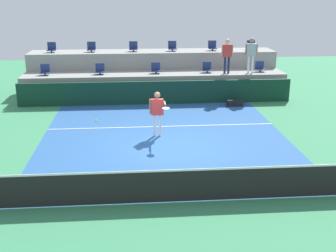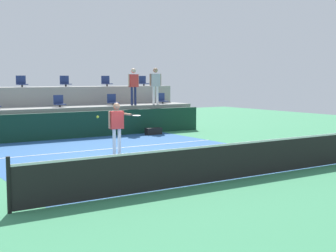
{
  "view_description": "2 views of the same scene",
  "coord_description": "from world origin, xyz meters",
  "px_view_note": "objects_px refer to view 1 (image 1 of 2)",
  "views": [
    {
      "loc": [
        -1.12,
        -13.9,
        5.26
      ],
      "look_at": [
        -0.03,
        -0.93,
        1.09
      ],
      "focal_mm": 45.84,
      "sensor_mm": 36.0,
      "label": 1
    },
    {
      "loc": [
        -7.58,
        -13.0,
        2.51
      ],
      "look_at": [
        0.4,
        -0.85,
        1.07
      ],
      "focal_mm": 51.93,
      "sensor_mm": 36.0,
      "label": 2
    }
  ],
  "objects_px": {
    "equipment_bag": "(235,103)",
    "stadium_chair_upper_right": "(212,46)",
    "stadium_chair_lower_far_left": "(45,71)",
    "stadium_chair_lower_center": "(156,69)",
    "stadium_chair_lower_far_right": "(260,67)",
    "stadium_chair_upper_far_left": "(52,48)",
    "stadium_chair_upper_mid_right": "(172,47)",
    "stadium_chair_lower_left": "(100,70)",
    "spectator_in_grey": "(251,52)",
    "stadium_chair_lower_right": "(207,68)",
    "tennis_player": "(158,110)",
    "tennis_ball": "(96,121)",
    "stadium_chair_upper_left": "(91,48)",
    "stadium_chair_upper_far_right": "(251,46)",
    "stadium_chair_upper_mid_left": "(133,47)",
    "spectator_in_white": "(227,53)"
  },
  "relations": [
    {
      "from": "equipment_bag",
      "to": "tennis_ball",
      "type": "bearing_deg",
      "value": -130.78
    },
    {
      "from": "spectator_in_white",
      "to": "spectator_in_grey",
      "type": "distance_m",
      "value": 1.2
    },
    {
      "from": "stadium_chair_upper_mid_right",
      "to": "stadium_chair_upper_right",
      "type": "distance_m",
      "value": 2.16
    },
    {
      "from": "stadium_chair_upper_far_left",
      "to": "spectator_in_grey",
      "type": "xyz_separation_m",
      "value": [
        10.03,
        -2.18,
        -0.01
      ]
    },
    {
      "from": "stadium_chair_upper_far_left",
      "to": "tennis_ball",
      "type": "bearing_deg",
      "value": -73.89
    },
    {
      "from": "stadium_chair_upper_far_right",
      "to": "stadium_chair_upper_right",
      "type": "bearing_deg",
      "value": 180.0
    },
    {
      "from": "stadium_chair_upper_left",
      "to": "stadium_chair_upper_right",
      "type": "distance_m",
      "value": 6.44
    },
    {
      "from": "equipment_bag",
      "to": "stadium_chair_upper_right",
      "type": "bearing_deg",
      "value": 96.86
    },
    {
      "from": "stadium_chair_lower_left",
      "to": "stadium_chair_lower_center",
      "type": "height_order",
      "value": "same"
    },
    {
      "from": "stadium_chair_upper_right",
      "to": "spectator_in_white",
      "type": "relative_size",
      "value": 0.3
    },
    {
      "from": "stadium_chair_lower_center",
      "to": "stadium_chair_upper_right",
      "type": "relative_size",
      "value": 1.0
    },
    {
      "from": "stadium_chair_lower_right",
      "to": "stadium_chair_lower_far_right",
      "type": "xyz_separation_m",
      "value": [
        2.71,
        0.0,
        0.0
      ]
    },
    {
      "from": "stadium_chair_upper_mid_right",
      "to": "stadium_chair_upper_far_right",
      "type": "xyz_separation_m",
      "value": [
        4.29,
        0.0,
        0.0
      ]
    },
    {
      "from": "stadium_chair_lower_right",
      "to": "equipment_bag",
      "type": "bearing_deg",
      "value": -62.26
    },
    {
      "from": "stadium_chair_lower_far_right",
      "to": "stadium_chair_upper_mid_left",
      "type": "bearing_deg",
      "value": 164.23
    },
    {
      "from": "spectator_in_grey",
      "to": "stadium_chair_upper_far_left",
      "type": "bearing_deg",
      "value": 167.72
    },
    {
      "from": "stadium_chair_upper_mid_right",
      "to": "equipment_bag",
      "type": "distance_m",
      "value": 5.06
    },
    {
      "from": "stadium_chair_lower_far_left",
      "to": "stadium_chair_upper_mid_left",
      "type": "distance_m",
      "value": 4.77
    },
    {
      "from": "stadium_chair_upper_mid_left",
      "to": "stadium_chair_upper_right",
      "type": "xyz_separation_m",
      "value": [
        4.24,
        0.0,
        0.0
      ]
    },
    {
      "from": "tennis_player",
      "to": "equipment_bag",
      "type": "bearing_deg",
      "value": 46.15
    },
    {
      "from": "stadium_chair_lower_far_left",
      "to": "stadium_chair_lower_center",
      "type": "bearing_deg",
      "value": 0.0
    },
    {
      "from": "stadium_chair_lower_far_right",
      "to": "stadium_chair_upper_left",
      "type": "distance_m",
      "value": 8.81
    },
    {
      "from": "equipment_bag",
      "to": "stadium_chair_lower_right",
      "type": "bearing_deg",
      "value": 117.74
    },
    {
      "from": "stadium_chair_lower_right",
      "to": "stadium_chair_upper_mid_left",
      "type": "distance_m",
      "value": 4.17
    },
    {
      "from": "stadium_chair_lower_far_right",
      "to": "stadium_chair_upper_far_left",
      "type": "relative_size",
      "value": 1.0
    },
    {
      "from": "stadium_chair_lower_center",
      "to": "stadium_chair_lower_right",
      "type": "relative_size",
      "value": 1.0
    },
    {
      "from": "stadium_chair_lower_far_right",
      "to": "stadium_chair_upper_mid_left",
      "type": "relative_size",
      "value": 1.0
    },
    {
      "from": "stadium_chair_upper_mid_left",
      "to": "stadium_chair_upper_left",
      "type": "bearing_deg",
      "value": 180.0
    },
    {
      "from": "spectator_in_grey",
      "to": "equipment_bag",
      "type": "height_order",
      "value": "spectator_in_grey"
    },
    {
      "from": "stadium_chair_upper_far_left",
      "to": "stadium_chair_upper_left",
      "type": "height_order",
      "value": "same"
    },
    {
      "from": "stadium_chair_lower_far_right",
      "to": "stadium_chair_upper_mid_left",
      "type": "xyz_separation_m",
      "value": [
        -6.37,
        1.8,
        0.85
      ]
    },
    {
      "from": "stadium_chair_upper_right",
      "to": "spectator_in_grey",
      "type": "bearing_deg",
      "value": -54.87
    },
    {
      "from": "stadium_chair_upper_far_left",
      "to": "stadium_chair_upper_left",
      "type": "relative_size",
      "value": 1.0
    },
    {
      "from": "equipment_bag",
      "to": "stadium_chair_lower_left",
      "type": "bearing_deg",
      "value": 162.93
    },
    {
      "from": "stadium_chair_lower_far_left",
      "to": "stadium_chair_upper_far_right",
      "type": "distance_m",
      "value": 10.88
    },
    {
      "from": "stadium_chair_lower_far_left",
      "to": "equipment_bag",
      "type": "xyz_separation_m",
      "value": [
        9.02,
        -1.95,
        -1.31
      ]
    },
    {
      "from": "stadium_chair_upper_right",
      "to": "stadium_chair_upper_mid_left",
      "type": "bearing_deg",
      "value": 180.0
    },
    {
      "from": "stadium_chair_lower_left",
      "to": "spectator_in_grey",
      "type": "xyz_separation_m",
      "value": [
        7.45,
        -0.38,
        0.84
      ]
    },
    {
      "from": "stadium_chair_upper_left",
      "to": "tennis_player",
      "type": "distance_m",
      "value": 8.45
    },
    {
      "from": "stadium_chair_lower_far_left",
      "to": "stadium_chair_lower_left",
      "type": "distance_m",
      "value": 2.66
    },
    {
      "from": "stadium_chair_upper_mid_right",
      "to": "stadium_chair_lower_center",
      "type": "bearing_deg",
      "value": -118.94
    },
    {
      "from": "stadium_chair_lower_right",
      "to": "tennis_player",
      "type": "distance_m",
      "value": 6.66
    },
    {
      "from": "stadium_chair_upper_mid_right",
      "to": "tennis_ball",
      "type": "relative_size",
      "value": 7.65
    },
    {
      "from": "stadium_chair_upper_far_right",
      "to": "stadium_chair_upper_mid_right",
      "type": "bearing_deg",
      "value": 180.0
    },
    {
      "from": "tennis_ball",
      "to": "stadium_chair_upper_mid_right",
      "type": "bearing_deg",
      "value": 72.79
    },
    {
      "from": "spectator_in_grey",
      "to": "tennis_player",
      "type": "bearing_deg",
      "value": -131.52
    },
    {
      "from": "stadium_chair_upper_mid_left",
      "to": "spectator_in_white",
      "type": "distance_m",
      "value": 5.06
    },
    {
      "from": "stadium_chair_lower_far_left",
      "to": "stadium_chair_upper_far_right",
      "type": "xyz_separation_m",
      "value": [
        10.7,
        1.8,
        0.85
      ]
    },
    {
      "from": "stadium_chair_lower_far_right",
      "to": "stadium_chair_upper_left",
      "type": "relative_size",
      "value": 1.0
    },
    {
      "from": "tennis_ball",
      "to": "stadium_chair_upper_far_left",
      "type": "bearing_deg",
      "value": 106.11
    }
  ]
}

